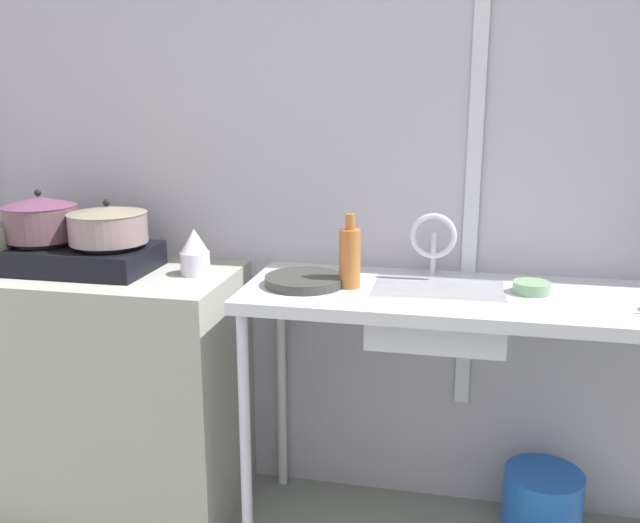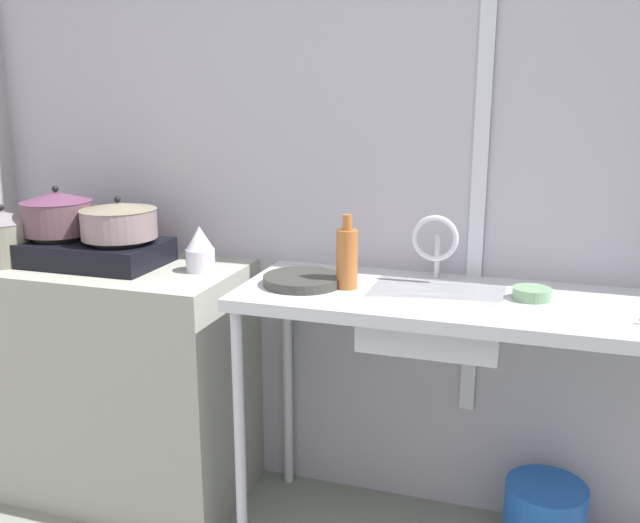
% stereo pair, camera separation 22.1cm
% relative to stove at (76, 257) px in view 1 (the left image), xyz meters
% --- Properties ---
extents(wall_back, '(4.53, 0.10, 2.67)m').
position_rel_stove_xyz_m(wall_back, '(1.33, 0.31, 0.39)').
color(wall_back, '#9B97A4').
rests_on(wall_back, ground).
extents(wall_metal_strip, '(0.05, 0.01, 2.13)m').
position_rel_stove_xyz_m(wall_metal_strip, '(1.35, 0.25, 0.53)').
color(wall_metal_strip, '#B5B8C0').
extents(counter_concrete, '(1.06, 0.52, 0.89)m').
position_rel_stove_xyz_m(counter_concrete, '(0.03, 0.00, -0.49)').
color(counter_concrete, gray).
rests_on(counter_concrete, ground).
extents(counter_sink, '(1.75, 0.52, 0.89)m').
position_rel_stove_xyz_m(counter_sink, '(1.51, 0.00, -0.12)').
color(counter_sink, '#B5B8C0').
rests_on(counter_sink, ground).
extents(stove, '(0.54, 0.31, 0.10)m').
position_rel_stove_xyz_m(stove, '(0.00, 0.00, 0.00)').
color(stove, black).
rests_on(stove, counter_concrete).
extents(pot_on_left_burner, '(0.26, 0.26, 0.18)m').
position_rel_stove_xyz_m(pot_on_left_burner, '(-0.13, 0.00, 0.13)').
color(pot_on_left_burner, '#563A42').
rests_on(pot_on_left_burner, stove).
extents(pot_on_right_burner, '(0.27, 0.27, 0.15)m').
position_rel_stove_xyz_m(pot_on_right_burner, '(0.13, 0.00, 0.12)').
color(pot_on_right_burner, slate).
rests_on(pot_on_right_burner, stove).
extents(percolator, '(0.10, 0.10, 0.16)m').
position_rel_stove_xyz_m(percolator, '(0.43, 0.03, 0.03)').
color(percolator, silver).
rests_on(percolator, counter_concrete).
extents(sink_basin, '(0.42, 0.36, 0.15)m').
position_rel_stove_xyz_m(sink_basin, '(1.26, -0.01, -0.12)').
color(sink_basin, '#B5B8C0').
rests_on(sink_basin, counter_sink).
extents(faucet, '(0.15, 0.09, 0.23)m').
position_rel_stove_xyz_m(faucet, '(1.23, 0.14, 0.09)').
color(faucet, '#B5B8C0').
rests_on(faucet, counter_sink).
extents(frying_pan, '(0.26, 0.26, 0.03)m').
position_rel_stove_xyz_m(frying_pan, '(0.83, -0.03, -0.03)').
color(frying_pan, '#31322D').
rests_on(frying_pan, counter_sink).
extents(small_bowl_on_drainboard, '(0.12, 0.12, 0.04)m').
position_rel_stove_xyz_m(small_bowl_on_drainboard, '(1.55, 0.03, -0.03)').
color(small_bowl_on_drainboard, gray).
rests_on(small_bowl_on_drainboard, counter_sink).
extents(bottle_by_sink, '(0.07, 0.07, 0.24)m').
position_rel_stove_xyz_m(bottle_by_sink, '(0.98, -0.02, 0.05)').
color(bottle_by_sink, '#9D5929').
rests_on(bottle_by_sink, counter_sink).
extents(bucket_on_floor, '(0.27, 0.27, 0.24)m').
position_rel_stove_xyz_m(bucket_on_floor, '(1.64, 0.08, -0.82)').
color(bucket_on_floor, '#1C51AA').
rests_on(bucket_on_floor, ground).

